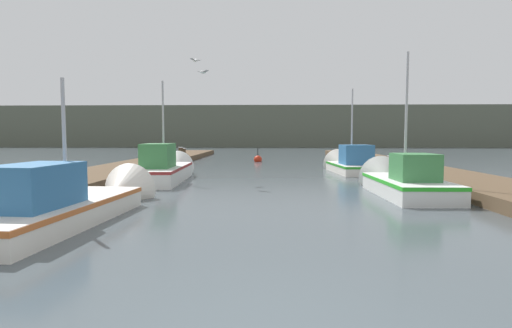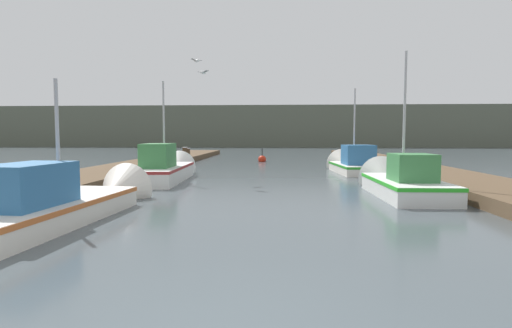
{
  "view_description": "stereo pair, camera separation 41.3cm",
  "coord_description": "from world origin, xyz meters",
  "px_view_note": "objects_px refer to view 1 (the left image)",
  "views": [
    {
      "loc": [
        0.06,
        -3.35,
        1.87
      ],
      "look_at": [
        -0.5,
        12.86,
        0.68
      ],
      "focal_mm": 28.0,
      "sensor_mm": 36.0,
      "label": 1
    },
    {
      "loc": [
        0.47,
        -3.33,
        1.87
      ],
      "look_at": [
        -0.5,
        12.86,
        0.68
      ],
      "focal_mm": 28.0,
      "sensor_mm": 36.0,
      "label": 2
    }
  ],
  "objects_px": {
    "fishing_boat_3": "(349,164)",
    "fishing_boat_2": "(165,169)",
    "mooring_piling_1": "(181,156)",
    "seagull_1": "(196,60)",
    "fishing_boat_0": "(79,200)",
    "seagull_lead": "(203,72)",
    "fishing_boat_1": "(401,181)",
    "channel_buoy": "(258,159)",
    "mooring_piling_0": "(184,156)",
    "mooring_piling_2": "(390,166)"
  },
  "relations": [
    {
      "from": "fishing_boat_3",
      "to": "fishing_boat_2",
      "type": "bearing_deg",
      "value": -158.28
    },
    {
      "from": "mooring_piling_1",
      "to": "seagull_1",
      "type": "bearing_deg",
      "value": -72.44
    },
    {
      "from": "fishing_boat_2",
      "to": "seagull_1",
      "type": "height_order",
      "value": "seagull_1"
    },
    {
      "from": "fishing_boat_0",
      "to": "seagull_lead",
      "type": "xyz_separation_m",
      "value": [
        1.7,
        7.03,
        3.97
      ]
    },
    {
      "from": "fishing_boat_1",
      "to": "mooring_piling_1",
      "type": "distance_m",
      "value": 15.8
    },
    {
      "from": "fishing_boat_0",
      "to": "fishing_boat_1",
      "type": "distance_m",
      "value": 9.41
    },
    {
      "from": "fishing_boat_0",
      "to": "channel_buoy",
      "type": "xyz_separation_m",
      "value": [
        3.51,
        18.95,
        -0.22
      ]
    },
    {
      "from": "mooring_piling_1",
      "to": "seagull_1",
      "type": "distance_m",
      "value": 9.29
    },
    {
      "from": "mooring_piling_0",
      "to": "mooring_piling_1",
      "type": "height_order",
      "value": "mooring_piling_1"
    },
    {
      "from": "fishing_boat_2",
      "to": "mooring_piling_0",
      "type": "bearing_deg",
      "value": 94.75
    },
    {
      "from": "channel_buoy",
      "to": "fishing_boat_2",
      "type": "bearing_deg",
      "value": -107.01
    },
    {
      "from": "mooring_piling_1",
      "to": "channel_buoy",
      "type": "relative_size",
      "value": 1.03
    },
    {
      "from": "mooring_piling_2",
      "to": "seagull_lead",
      "type": "relative_size",
      "value": 1.93
    },
    {
      "from": "fishing_boat_2",
      "to": "fishing_boat_3",
      "type": "relative_size",
      "value": 1.18
    },
    {
      "from": "fishing_boat_3",
      "to": "mooring_piling_0",
      "type": "height_order",
      "value": "fishing_boat_3"
    },
    {
      "from": "mooring_piling_1",
      "to": "channel_buoy",
      "type": "height_order",
      "value": "mooring_piling_1"
    },
    {
      "from": "mooring_piling_0",
      "to": "mooring_piling_2",
      "type": "bearing_deg",
      "value": -37.24
    },
    {
      "from": "fishing_boat_0",
      "to": "seagull_lead",
      "type": "bearing_deg",
      "value": 80.14
    },
    {
      "from": "fishing_boat_3",
      "to": "seagull_lead",
      "type": "bearing_deg",
      "value": -150.14
    },
    {
      "from": "channel_buoy",
      "to": "seagull_lead",
      "type": "xyz_separation_m",
      "value": [
        -1.81,
        -11.92,
        4.19
      ]
    },
    {
      "from": "fishing_boat_0",
      "to": "seagull_lead",
      "type": "distance_m",
      "value": 8.25
    },
    {
      "from": "mooring_piling_0",
      "to": "channel_buoy",
      "type": "bearing_deg",
      "value": 19.72
    },
    {
      "from": "fishing_boat_1",
      "to": "seagull_lead",
      "type": "relative_size",
      "value": 9.93
    },
    {
      "from": "seagull_1",
      "to": "fishing_boat_0",
      "type": "bearing_deg",
      "value": 31.35
    },
    {
      "from": "fishing_boat_3",
      "to": "seagull_1",
      "type": "xyz_separation_m",
      "value": [
        -7.27,
        -3.02,
        4.69
      ]
    },
    {
      "from": "channel_buoy",
      "to": "fishing_boat_0",
      "type": "bearing_deg",
      "value": -100.49
    },
    {
      "from": "mooring_piling_0",
      "to": "mooring_piling_2",
      "type": "height_order",
      "value": "mooring_piling_0"
    },
    {
      "from": "channel_buoy",
      "to": "seagull_1",
      "type": "bearing_deg",
      "value": -102.9
    },
    {
      "from": "fishing_boat_0",
      "to": "fishing_boat_2",
      "type": "distance_m",
      "value": 7.48
    },
    {
      "from": "seagull_lead",
      "to": "mooring_piling_0",
      "type": "bearing_deg",
      "value": 145.95
    },
    {
      "from": "mooring_piling_1",
      "to": "fishing_boat_0",
      "type": "bearing_deg",
      "value": -85.36
    },
    {
      "from": "mooring_piling_2",
      "to": "seagull_1",
      "type": "distance_m",
      "value": 9.7
    },
    {
      "from": "mooring_piling_1",
      "to": "mooring_piling_0",
      "type": "bearing_deg",
      "value": 89.66
    },
    {
      "from": "fishing_boat_0",
      "to": "fishing_boat_3",
      "type": "distance_m",
      "value": 14.29
    },
    {
      "from": "fishing_boat_0",
      "to": "fishing_boat_2",
      "type": "xyz_separation_m",
      "value": [
        -0.0,
        7.48,
        0.09
      ]
    },
    {
      "from": "seagull_lead",
      "to": "mooring_piling_1",
      "type": "bearing_deg",
      "value": 147.55
    },
    {
      "from": "fishing_boat_1",
      "to": "mooring_piling_2",
      "type": "relative_size",
      "value": 5.15
    },
    {
      "from": "mooring_piling_1",
      "to": "fishing_boat_3",
      "type": "bearing_deg",
      "value": -25.9
    },
    {
      "from": "fishing_boat_0",
      "to": "mooring_piling_1",
      "type": "distance_m",
      "value": 16.34
    },
    {
      "from": "mooring_piling_1",
      "to": "channel_buoy",
      "type": "bearing_deg",
      "value": 28.96
    },
    {
      "from": "fishing_boat_3",
      "to": "seagull_1",
      "type": "relative_size",
      "value": 10.18
    },
    {
      "from": "fishing_boat_0",
      "to": "seagull_lead",
      "type": "relative_size",
      "value": 12.47
    },
    {
      "from": "fishing_boat_2",
      "to": "mooring_piling_2",
      "type": "height_order",
      "value": "fishing_boat_2"
    },
    {
      "from": "fishing_boat_2",
      "to": "channel_buoy",
      "type": "bearing_deg",
      "value": 70.06
    },
    {
      "from": "mooring_piling_0",
      "to": "fishing_boat_0",
      "type": "bearing_deg",
      "value": -85.63
    },
    {
      "from": "fishing_boat_3",
      "to": "seagull_lead",
      "type": "xyz_separation_m",
      "value": [
        -6.7,
        -4.53,
        3.95
      ]
    },
    {
      "from": "mooring_piling_1",
      "to": "mooring_piling_2",
      "type": "relative_size",
      "value": 1.14
    },
    {
      "from": "fishing_boat_0",
      "to": "fishing_boat_3",
      "type": "bearing_deg",
      "value": 57.74
    },
    {
      "from": "seagull_lead",
      "to": "seagull_1",
      "type": "bearing_deg",
      "value": 150.11
    },
    {
      "from": "fishing_boat_2",
      "to": "seagull_lead",
      "type": "xyz_separation_m",
      "value": [
        1.7,
        -0.45,
        3.88
      ]
    }
  ]
}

